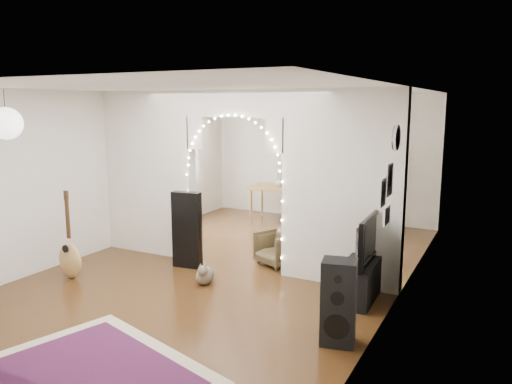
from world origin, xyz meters
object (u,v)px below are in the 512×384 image
at_px(acoustic_guitar, 69,246).
at_px(dining_table, 279,190).
at_px(media_console, 360,280).
at_px(dining_chair_left, 278,248).
at_px(bookcase, 351,187).
at_px(dining_chair_right, 316,222).
at_px(floor_speaker, 339,303).

relative_size(acoustic_guitar, dining_table, 0.86).
height_order(media_console, dining_chair_left, dining_chair_left).
distance_m(media_console, bookcase, 4.18).
distance_m(dining_table, dining_chair_right, 1.30).
height_order(media_console, bookcase, bookcase).
relative_size(acoustic_guitar, dining_chair_left, 1.90).
relative_size(dining_table, dining_chair_left, 2.20).
xyz_separation_m(acoustic_guitar, dining_chair_left, (2.40, 1.93, -0.21)).
relative_size(media_console, bookcase, 0.63).
distance_m(bookcase, dining_chair_left, 3.20).
xyz_separation_m(media_console, dining_chair_right, (-1.69, 2.92, -0.03)).
height_order(floor_speaker, dining_chair_left, floor_speaker).
height_order(floor_speaker, dining_chair_right, floor_speaker).
xyz_separation_m(dining_table, dining_chair_left, (1.21, -2.72, -0.42)).
relative_size(floor_speaker, dining_table, 0.72).
bearing_deg(dining_chair_right, dining_table, 150.21).
height_order(bookcase, dining_table, bookcase).
bearing_deg(acoustic_guitar, dining_chair_left, 38.51).
distance_m(acoustic_guitar, dining_table, 4.80).
height_order(floor_speaker, dining_table, floor_speaker).
xyz_separation_m(floor_speaker, dining_chair_right, (-1.82, 4.24, -0.23)).
relative_size(media_console, dining_chair_left, 1.74).
bearing_deg(dining_table, dining_chair_right, -33.96).
relative_size(floor_speaker, dining_chair_right, 1.89).
height_order(dining_table, dining_chair_left, dining_table).
bearing_deg(acoustic_guitar, floor_speaker, -2.83).
bearing_deg(dining_chair_right, dining_chair_left, -86.64).
bearing_deg(dining_chair_left, acoustic_guitar, -116.85).
height_order(acoustic_guitar, dining_chair_right, acoustic_guitar).
xyz_separation_m(acoustic_guitar, bookcase, (2.64, 5.08, 0.32)).
bearing_deg(media_console, floor_speaker, -86.25).
bearing_deg(dining_chair_left, bookcase, 110.00).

